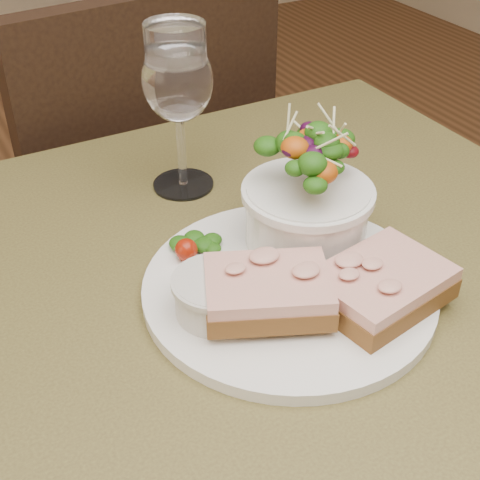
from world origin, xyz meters
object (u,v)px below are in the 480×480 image
sandwich_front (381,285)px  ramekin (216,294)px  sandwich_back (268,291)px  salad_bowl (308,190)px  chair_far (130,281)px  dinner_plate (289,288)px  cafe_table (265,391)px  wine_glass (178,85)px

sandwich_front → ramekin: bearing=147.6°
sandwich_back → salad_bowl: salad_bowl is taller
ramekin → salad_bowl: size_ratio=0.56×
chair_far → dinner_plate: chair_far is taller
sandwich_back → ramekin: sandwich_back is taller
dinner_plate → sandwich_back: (-0.04, -0.02, 0.03)m
cafe_table → ramekin: ramekin is taller
sandwich_front → ramekin: 0.15m
dinner_plate → sandwich_back: bearing=-147.4°
chair_far → wine_glass: size_ratio=5.14×
sandwich_back → salad_bowl: size_ratio=1.02×
cafe_table → chair_far: (0.07, 0.65, -0.36)m
chair_far → sandwich_back: (-0.08, -0.66, 0.49)m
chair_far → sandwich_back: size_ratio=6.94×
chair_far → ramekin: bearing=73.0°
sandwich_front → salad_bowl: (-0.01, 0.11, 0.04)m
chair_far → dinner_plate: 0.79m
ramekin → dinner_plate: bearing=2.2°
ramekin → sandwich_front: bearing=-22.1°
wine_glass → dinner_plate: bearing=-88.6°
cafe_table → wine_glass: 0.33m
sandwich_back → ramekin: bearing=174.9°
dinner_plate → ramekin: (-0.08, -0.00, 0.03)m
chair_far → sandwich_front: size_ratio=7.01×
ramekin → salad_bowl: (0.13, 0.05, 0.04)m
sandwich_front → salad_bowl: salad_bowl is taller
dinner_plate → ramekin: size_ratio=3.82×
salad_bowl → wine_glass: wine_glass is taller
salad_bowl → sandwich_front: bearing=-85.2°
cafe_table → chair_far: chair_far is taller
wine_glass → sandwich_back: bearing=-97.5°
cafe_table → dinner_plate: size_ratio=2.97×
dinner_plate → wine_glass: 0.25m
sandwich_back → salad_bowl: 0.12m
chair_far → cafe_table: bearing=77.0°
ramekin → salad_bowl: 0.14m
wine_glass → salad_bowl: bearing=-72.4°
ramekin → wine_glass: size_ratio=0.40×
cafe_table → sandwich_back: size_ratio=6.16×
chair_far → dinner_plate: (-0.04, -0.64, 0.46)m
sandwich_front → sandwich_back: (-0.10, 0.03, 0.01)m
sandwich_back → sandwich_front: bearing=4.4°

